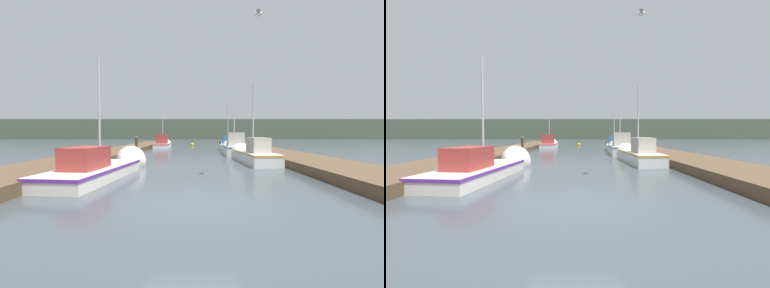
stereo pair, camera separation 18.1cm
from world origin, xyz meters
TOP-DOWN VIEW (x-y plane):
  - ground_plane at (0.00, 0.00)m, footprint 200.00×200.00m
  - dock_left at (-5.95, 16.00)m, footprint 2.97×40.00m
  - dock_right at (5.95, 16.00)m, footprint 2.97×40.00m
  - distant_shore_ridge at (0.00, 74.03)m, footprint 120.00×16.00m
  - fishing_boat_0 at (-3.39, 4.27)m, footprint 2.26×6.53m
  - fishing_boat_1 at (3.43, 8.86)m, footprint 1.67×5.73m
  - fishing_boat_2 at (3.27, 14.41)m, footprint 1.74×5.03m
  - fishing_boat_3 at (3.47, 19.29)m, footprint 1.74×4.81m
  - fishing_boat_4 at (-3.31, 23.18)m, footprint 1.61×4.99m
  - mooring_piling_0 at (-4.64, 15.43)m, footprint 0.27×0.27m
  - mooring_piling_1 at (4.43, 24.69)m, footprint 0.35×0.35m
  - channel_buoy at (-0.01, 28.71)m, footprint 0.46×0.46m
  - seagull_lead at (2.24, 3.11)m, footprint 0.30×0.56m

SIDE VIEW (x-z plane):
  - ground_plane at x=0.00m, z-range 0.00..0.00m
  - channel_buoy at x=-0.01m, z-range -0.35..0.62m
  - dock_left at x=-5.95m, z-range 0.00..0.37m
  - dock_right at x=5.95m, z-range 0.00..0.37m
  - fishing_boat_0 at x=-3.39m, z-range -2.17..2.83m
  - fishing_boat_3 at x=3.47m, z-range -1.99..2.85m
  - fishing_boat_1 at x=3.43m, z-range -1.93..2.81m
  - fishing_boat_4 at x=-3.31m, z-range -1.75..2.69m
  - mooring_piling_1 at x=4.43m, z-range 0.01..1.02m
  - fishing_boat_2 at x=3.27m, z-range -1.24..2.30m
  - mooring_piling_0 at x=-4.64m, z-range 0.01..1.35m
  - distant_shore_ridge at x=0.00m, z-range 0.00..5.65m
  - seagull_lead at x=2.24m, z-range 5.65..5.78m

